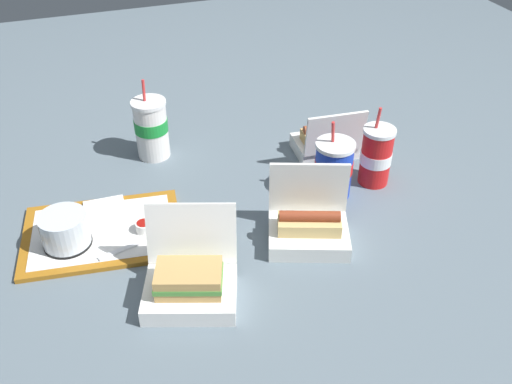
% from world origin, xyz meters
% --- Properties ---
extents(ground_plane, '(3.20, 3.20, 0.00)m').
position_xyz_m(ground_plane, '(0.00, 0.00, 0.00)').
color(ground_plane, slate).
extents(food_tray, '(0.40, 0.30, 0.01)m').
position_xyz_m(food_tray, '(0.38, -0.00, 0.01)').
color(food_tray, '#A56619').
rests_on(food_tray, ground_plane).
extents(cake_container, '(0.11, 0.11, 0.08)m').
position_xyz_m(cake_container, '(0.46, 0.02, 0.05)').
color(cake_container, black).
rests_on(cake_container, food_tray).
extents(ketchup_cup, '(0.04, 0.04, 0.02)m').
position_xyz_m(ketchup_cup, '(0.29, 0.04, 0.03)').
color(ketchup_cup, white).
rests_on(ketchup_cup, food_tray).
extents(napkin_stack, '(0.10, 0.10, 0.00)m').
position_xyz_m(napkin_stack, '(0.37, -0.07, 0.02)').
color(napkin_stack, white).
rests_on(napkin_stack, food_tray).
extents(plastic_fork, '(0.11, 0.04, 0.00)m').
position_xyz_m(plastic_fork, '(0.35, 0.09, 0.02)').
color(plastic_fork, white).
rests_on(plastic_fork, food_tray).
extents(clamshell_hotdog_front, '(0.18, 0.16, 0.16)m').
position_xyz_m(clamshell_hotdog_front, '(-0.27, -0.16, 0.04)').
color(clamshell_hotdog_front, white).
rests_on(clamshell_hotdog_front, ground_plane).
extents(clamshell_sandwich_left, '(0.24, 0.23, 0.18)m').
position_xyz_m(clamshell_sandwich_left, '(0.23, 0.27, 0.04)').
color(clamshell_sandwich_left, white).
rests_on(clamshell_sandwich_left, ground_plane).
extents(clamshell_hotdog_corner, '(0.22, 0.20, 0.18)m').
position_xyz_m(clamshell_hotdog_corner, '(-0.07, 0.18, 0.04)').
color(clamshell_hotdog_corner, white).
rests_on(clamshell_hotdog_corner, ground_plane).
extents(soda_cup_front, '(0.08, 0.08, 0.22)m').
position_xyz_m(soda_cup_front, '(-0.33, 0.01, 0.08)').
color(soda_cup_front, red).
rests_on(soda_cup_front, ground_plane).
extents(soda_cup_left, '(0.10, 0.10, 0.21)m').
position_xyz_m(soda_cup_left, '(-0.20, 0.03, 0.08)').
color(soda_cup_left, '#1938B7').
rests_on(soda_cup_left, ground_plane).
extents(soda_cup_back, '(0.10, 0.10, 0.23)m').
position_xyz_m(soda_cup_back, '(0.20, -0.31, 0.09)').
color(soda_cup_back, white).
rests_on(soda_cup_back, ground_plane).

